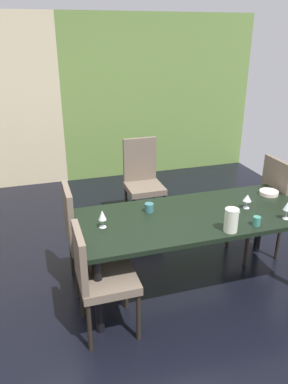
# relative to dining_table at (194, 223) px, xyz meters

# --- Properties ---
(ground_plane) EXTENTS (5.87, 6.12, 0.02)m
(ground_plane) POSITION_rel_dining_table_xyz_m (-0.58, 0.16, -0.68)
(ground_plane) COLOR black
(garden_window_panel) EXTENTS (3.16, 0.10, 2.53)m
(garden_window_panel) POSITION_rel_dining_table_xyz_m (0.78, 3.17, 0.59)
(garden_window_panel) COLOR olive
(garden_window_panel) RESTS_ON ground_plane
(dining_table) EXTENTS (2.09, 0.89, 0.75)m
(dining_table) POSITION_rel_dining_table_xyz_m (0.00, 0.00, 0.00)
(dining_table) COLOR black
(dining_table) RESTS_ON ground_plane
(chair_left_far) EXTENTS (0.44, 0.44, 1.00)m
(chair_left_far) POSITION_rel_dining_table_xyz_m (-0.95, 0.33, -0.11)
(chair_left_far) COLOR #6A5B4C
(chair_left_far) RESTS_ON ground_plane
(chair_head_far) EXTENTS (0.44, 0.45, 1.05)m
(chair_head_far) POSITION_rel_dining_table_xyz_m (-0.04, 1.45, -0.09)
(chair_head_far) COLOR #6A5B4C
(chair_head_far) RESTS_ON ground_plane
(chair_left_near) EXTENTS (0.44, 0.44, 0.93)m
(chair_left_near) POSITION_rel_dining_table_xyz_m (-0.94, -0.33, -0.14)
(chair_left_near) COLOR #6A5B4C
(chair_left_near) RESTS_ON ground_plane
(chair_right_far) EXTENTS (0.44, 0.44, 1.05)m
(chair_right_far) POSITION_rel_dining_table_xyz_m (0.95, 0.33, -0.09)
(chair_right_far) COLOR #6A5B4C
(chair_right_far) RESTS_ON ground_plane
(wine_glass_rear) EXTENTS (0.07, 0.07, 0.15)m
(wine_glass_rear) POSITION_rel_dining_table_xyz_m (-0.82, 0.01, 0.19)
(wine_glass_rear) COLOR silver
(wine_glass_rear) RESTS_ON dining_table
(wine_glass_west) EXTENTS (0.07, 0.07, 0.17)m
(wine_glass_west) POSITION_rel_dining_table_xyz_m (0.72, -0.31, 0.20)
(wine_glass_west) COLOR silver
(wine_glass_west) RESTS_ON dining_table
(wine_glass_front) EXTENTS (0.08, 0.08, 0.13)m
(wine_glass_front) POSITION_rel_dining_table_xyz_m (0.51, -0.02, 0.18)
(wine_glass_front) COLOR silver
(wine_glass_front) RESTS_ON dining_table
(serving_bowl_corner) EXTENTS (0.19, 0.19, 0.04)m
(serving_bowl_corner) POSITION_rel_dining_table_xyz_m (0.90, 0.20, 0.10)
(serving_bowl_corner) COLOR #F6DCCD
(serving_bowl_corner) RESTS_ON dining_table
(cup_near_shelf) EXTENTS (0.08, 0.08, 0.08)m
(cup_near_shelf) POSITION_rel_dining_table_xyz_m (-0.37, 0.18, 0.12)
(cup_near_shelf) COLOR #34686D
(cup_near_shelf) RESTS_ON dining_table
(cup_center) EXTENTS (0.06, 0.06, 0.08)m
(cup_center) POSITION_rel_dining_table_xyz_m (0.41, -0.34, 0.12)
(cup_center) COLOR #357C6A
(cup_center) RESTS_ON dining_table
(pitcher_east) EXTENTS (0.13, 0.11, 0.20)m
(pitcher_east) POSITION_rel_dining_table_xyz_m (0.16, -0.36, 0.18)
(pitcher_east) COLOR silver
(pitcher_east) RESTS_ON dining_table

